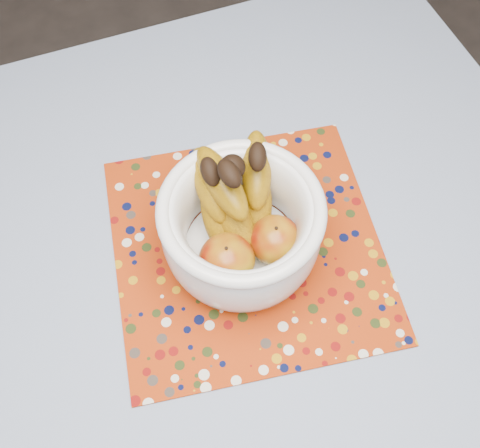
{
  "coord_description": "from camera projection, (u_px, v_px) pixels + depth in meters",
  "views": [
    {
      "loc": [
        -0.07,
        -0.26,
        1.57
      ],
      "look_at": [
        0.08,
        0.11,
        0.85
      ],
      "focal_mm": 42.0,
      "sensor_mm": 36.0,
      "label": 1
    }
  ],
  "objects": [
    {
      "name": "table",
      "position": [
        221.0,
        347.0,
        0.91
      ],
      "size": [
        1.2,
        1.2,
        0.75
      ],
      "color": "brown",
      "rests_on": "ground"
    },
    {
      "name": "tablecloth",
      "position": [
        220.0,
        331.0,
        0.84
      ],
      "size": [
        1.32,
        1.32,
        0.01
      ],
      "primitive_type": "cube",
      "color": "slate",
      "rests_on": "table"
    },
    {
      "name": "placemat",
      "position": [
        247.0,
        247.0,
        0.9
      ],
      "size": [
        0.48,
        0.48,
        0.0
      ],
      "primitive_type": "cube",
      "rotation": [
        0.0,
        0.0,
        -0.16
      ],
      "color": "#972A08",
      "rests_on": "tablecloth"
    },
    {
      "name": "fruit_bowl",
      "position": [
        241.0,
        218.0,
        0.83
      ],
      "size": [
        0.24,
        0.26,
        0.21
      ],
      "color": "white",
      "rests_on": "placemat"
    }
  ]
}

